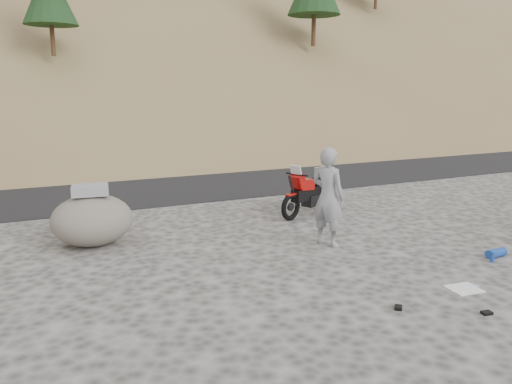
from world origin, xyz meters
The scene contains 11 objects.
ground centered at (0.00, 0.00, 0.00)m, with size 140.00×140.00×0.00m, color #3D3A38.
road centered at (0.00, 9.00, 0.00)m, with size 120.00×7.00×0.05m, color black.
motorcycle centered at (0.94, 3.30, 0.55)m, with size 2.05×1.12×1.30m.
man centered at (-0.10, 1.04, 0.00)m, with size 0.70×0.46×1.92m, color gray.
boulder centered at (-4.25, 2.96, 0.52)m, with size 1.90×1.76×1.19m.
gear_white_cloth centered at (0.58, -1.73, 0.01)m, with size 0.46×0.41×0.02m, color white.
gear_blue_mat centered at (2.27, -0.90, 0.08)m, with size 0.16×0.16×0.41m, color #193F98.
gear_bottle centered at (2.00, -1.06, 0.10)m, with size 0.07×0.07×0.19m, color #193F98.
gear_glove_a centered at (0.18, -2.49, 0.02)m, with size 0.14×0.10×0.04m, color black.
gear_glove_b centered at (-0.80, -1.86, 0.02)m, with size 0.14×0.10×0.05m, color black.
gear_blue_cloth centered at (0.72, -1.68, 0.01)m, with size 0.30×0.22×0.01m, color #82A9C9.
Camera 1 is at (-5.33, -6.86, 3.01)m, focal length 35.00 mm.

